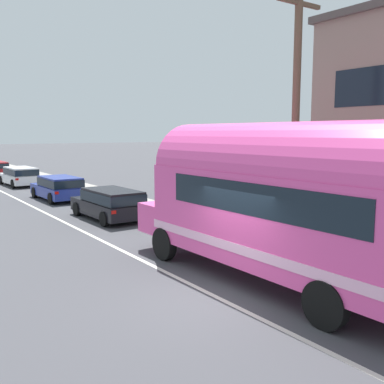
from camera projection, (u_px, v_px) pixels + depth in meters
ground_plane at (216, 297)px, 10.42m from camera, size 300.00×300.00×0.00m
lane_markings at (90, 214)px, 21.12m from camera, size 3.78×80.00×0.01m
sidewalk_slab at (167, 212)px, 21.25m from camera, size 2.28×90.00×0.15m
utility_pole at (296, 114)px, 13.54m from camera, size 1.80×0.24×8.50m
painted_bus at (290, 197)px, 10.72m from camera, size 2.72×10.47×4.12m
car_lead at (110, 202)px, 19.63m from camera, size 2.03×4.46×1.37m
car_second at (59, 187)px, 25.30m from camera, size 2.05×4.48×1.37m
car_third at (20, 175)px, 32.14m from camera, size 2.05×4.69×1.37m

